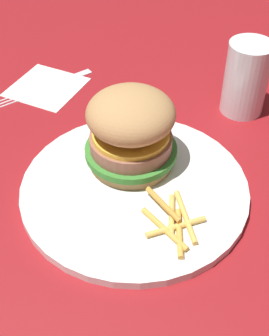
% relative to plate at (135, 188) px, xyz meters
% --- Properties ---
extents(ground_plane, '(1.60, 1.60, 0.00)m').
position_rel_plate_xyz_m(ground_plane, '(-0.02, -0.02, -0.01)').
color(ground_plane, maroon).
extents(plate, '(0.29, 0.29, 0.01)m').
position_rel_plate_xyz_m(plate, '(0.00, 0.00, 0.00)').
color(plate, white).
rests_on(plate, ground_plane).
extents(sandwich, '(0.12, 0.12, 0.11)m').
position_rel_plate_xyz_m(sandwich, '(0.03, -0.04, 0.06)').
color(sandwich, tan).
rests_on(sandwich, plate).
extents(fries_pile, '(0.09, 0.09, 0.01)m').
position_rel_plate_xyz_m(fries_pile, '(-0.07, 0.03, 0.01)').
color(fries_pile, gold).
rests_on(fries_pile, plate).
extents(napkin, '(0.12, 0.12, 0.00)m').
position_rel_plate_xyz_m(napkin, '(0.25, -0.13, -0.01)').
color(napkin, white).
rests_on(napkin, ground_plane).
extents(fork, '(0.08, 0.17, 0.00)m').
position_rel_plate_xyz_m(fork, '(0.25, -0.13, -0.00)').
color(fork, silver).
rests_on(fork, napkin).
extents(drink_glass, '(0.07, 0.07, 0.11)m').
position_rel_plate_xyz_m(drink_glass, '(-0.05, -0.24, 0.04)').
color(drink_glass, silver).
rests_on(drink_glass, ground_plane).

